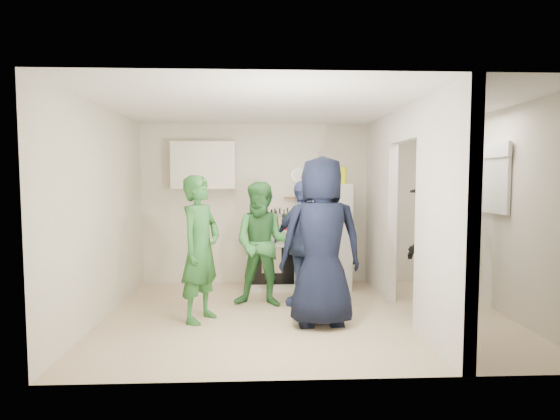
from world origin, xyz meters
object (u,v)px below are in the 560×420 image
object	(u,v)px
wicker_basket	(321,179)
person_nook	(434,242)
stove	(271,258)
blue_bowl	(321,170)
fridge	(327,236)
person_green_left	(200,248)
person_navy	(321,242)
yellow_cup_stack_top	(344,175)
person_green_center	(263,244)
person_denim	(303,243)

from	to	relation	value
wicker_basket	person_nook	xyz separation A→B (m)	(1.27, -1.22, -0.79)
stove	blue_bowl	xyz separation A→B (m)	(0.75, 0.02, 1.32)
fridge	wicker_basket	xyz separation A→B (m)	(-0.10, 0.05, 0.86)
stove	wicker_basket	bearing A→B (deg)	1.53
person_nook	person_green_left	bearing A→B (deg)	-92.97
blue_bowl	person_navy	distance (m)	1.95
wicker_basket	yellow_cup_stack_top	distance (m)	0.36
person_nook	yellow_cup_stack_top	bearing A→B (deg)	-147.41
yellow_cup_stack_top	person_green_left	size ratio (longest dim) A/B	0.15
wicker_basket	yellow_cup_stack_top	world-z (taller)	yellow_cup_stack_top
person_green_center	stove	bearing A→B (deg)	91.79
yellow_cup_stack_top	blue_bowl	bearing A→B (deg)	154.89
wicker_basket	person_denim	distance (m)	1.32
yellow_cup_stack_top	person_navy	size ratio (longest dim) A/B	0.13
stove	fridge	bearing A→B (deg)	-2.02
person_green_center	person_navy	distance (m)	1.03
fridge	person_green_center	size ratio (longest dim) A/B	0.98
wicker_basket	person_denim	world-z (taller)	wicker_basket
wicker_basket	person_green_left	xyz separation A→B (m)	(-1.60, -1.53, -0.80)
person_nook	person_green_center	bearing A→B (deg)	-105.95
yellow_cup_stack_top	person_nook	xyz separation A→B (m)	(0.95, -1.07, -0.84)
stove	blue_bowl	distance (m)	1.52
stove	person_denim	size ratio (longest dim) A/B	0.56
person_nook	person_navy	bearing A→B (deg)	-79.63
person_green_left	person_navy	xyz separation A→B (m)	(1.37, -0.22, 0.10)
wicker_basket	person_denim	xyz separation A→B (m)	(-0.35, -0.96, -0.83)
wicker_basket	person_denim	size ratio (longest dim) A/B	0.21
wicker_basket	person_nook	size ratio (longest dim) A/B	0.20
person_navy	person_green_center	bearing A→B (deg)	-53.08
blue_bowl	person_navy	world-z (taller)	person_navy
stove	person_green_center	world-z (taller)	person_green_center
person_green_center	person_navy	world-z (taller)	person_navy
fridge	yellow_cup_stack_top	size ratio (longest dim) A/B	6.29
stove	person_navy	bearing A→B (deg)	-73.10
fridge	blue_bowl	distance (m)	1.00
person_navy	yellow_cup_stack_top	bearing A→B (deg)	-111.40
person_green_left	person_green_center	distance (m)	0.92
yellow_cup_stack_top	person_green_center	world-z (taller)	yellow_cup_stack_top
wicker_basket	blue_bowl	xyz separation A→B (m)	(0.00, 0.00, 0.13)
wicker_basket	person_green_center	xyz separation A→B (m)	(-0.87, -0.96, -0.84)
yellow_cup_stack_top	stove	bearing A→B (deg)	173.07
yellow_cup_stack_top	person_nook	distance (m)	1.66
blue_bowl	person_denim	xyz separation A→B (m)	(-0.35, -0.96, -0.96)
person_green_left	person_nook	world-z (taller)	person_nook
person_green_center	person_denim	xyz separation A→B (m)	(0.52, 0.00, 0.01)
person_denim	wicker_basket	bearing A→B (deg)	112.16
person_green_left	person_denim	world-z (taller)	person_green_left
person_green_center	person_navy	xyz separation A→B (m)	(0.65, -0.79, 0.15)
person_green_left	person_green_center	bearing A→B (deg)	-25.16
person_navy	person_nook	size ratio (longest dim) A/B	1.11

